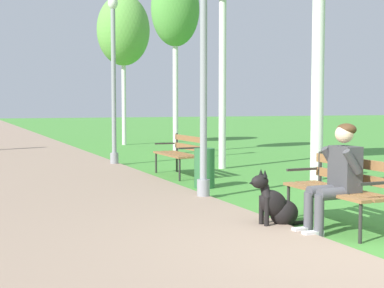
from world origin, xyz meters
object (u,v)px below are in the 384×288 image
Objects in this scene: park_bench_mid at (181,151)px; litter_bin at (204,168)px; birch_tree_fourth at (175,11)px; dog_black at (277,206)px; lamp_post_near at (204,71)px; birch_tree_fifth at (123,31)px; person_seated_on_near_bench at (337,173)px; lamp_post_mid at (114,78)px; park_bench_near at (342,185)px.

litter_bin is (-0.21, -1.66, -0.16)m from park_bench_mid.
dog_black is at bearing -104.35° from birch_tree_fourth.
lamp_post_near is (-0.68, -2.68, 1.47)m from park_bench_mid.
birch_tree_fifth is (-0.44, 4.09, -0.11)m from birch_tree_fourth.
person_seated_on_near_bench is 0.33× the size of lamp_post_near.
park_bench_mid is at bearing 87.68° from person_seated_on_near_bench.
lamp_post_mid is 0.74× the size of birch_tree_fifth.
birch_tree_fourth reaches higher than litter_bin.
lamp_post_near is at bearing -114.95° from litter_bin.
person_seated_on_near_bench is 0.31× the size of lamp_post_mid.
lamp_post_near reaches higher than litter_bin.
lamp_post_mid reaches higher than person_seated_on_near_bench.
birch_tree_fifth reaches higher than lamp_post_near.
person_seated_on_near_bench reaches higher than litter_bin.
park_bench_near is at bearing -95.58° from birch_tree_fifth.
park_bench_mid is 1.20× the size of person_seated_on_near_bench.
lamp_post_mid is (-0.02, 7.42, 1.84)m from dog_black.
park_bench_near is 0.39× the size of lamp_post_near.
person_seated_on_near_bench is (-0.21, -0.17, 0.17)m from park_bench_near.
person_seated_on_near_bench reaches higher than dog_black.
lamp_post_near is at bearing 104.95° from park_bench_near.
lamp_post_near is 0.70× the size of birch_tree_fifth.
litter_bin is at bearing 65.05° from lamp_post_near.
litter_bin is (-1.60, -10.79, -3.81)m from birch_tree_fifth.
birch_tree_fifth reaches higher than person_seated_on_near_bench.
lamp_post_near is 5.23m from lamp_post_mid.
lamp_post_near is at bearing 99.83° from person_seated_on_near_bench.
park_bench_mid is at bearing -74.16° from lamp_post_mid.
person_seated_on_near_bench is at bearing -90.08° from litter_bin.
birch_tree_fourth is at bearing -83.79° from birch_tree_fifth.
park_bench_mid is at bearing -98.66° from birch_tree_fifth.
park_bench_mid is 5.38m from person_seated_on_near_bench.
park_bench_near is at bearing -86.74° from litter_bin.
park_bench_near is 0.32m from person_seated_on_near_bench.
park_bench_mid is 0.28× the size of birch_tree_fourth.
person_seated_on_near_bench is (-0.22, -5.37, 0.17)m from park_bench_mid.
person_seated_on_near_bench is 3.73m from litter_bin.
person_seated_on_near_bench is at bearing -92.32° from park_bench_mid.
birch_tree_fifth reaches higher than birch_tree_fourth.
park_bench_near is 11.07m from birch_tree_fourth.
park_bench_near is at bearing -84.74° from lamp_post_mid.
park_bench_mid is 2.14× the size of litter_bin.
person_seated_on_near_bench is at bearing -46.37° from dog_black.
lamp_post_mid is at bearing 95.26° from park_bench_near.
birch_tree_fifth reaches higher than litter_bin.
lamp_post_mid is at bearing -135.83° from birch_tree_fourth.
birch_tree_fifth is at bearing 96.21° from birch_tree_fourth.
birch_tree_fourth is (2.56, 2.49, 2.17)m from lamp_post_mid.
person_seated_on_near_bench reaches higher than park_bench_mid.
birch_tree_fifth is (1.39, 9.13, 3.65)m from park_bench_mid.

